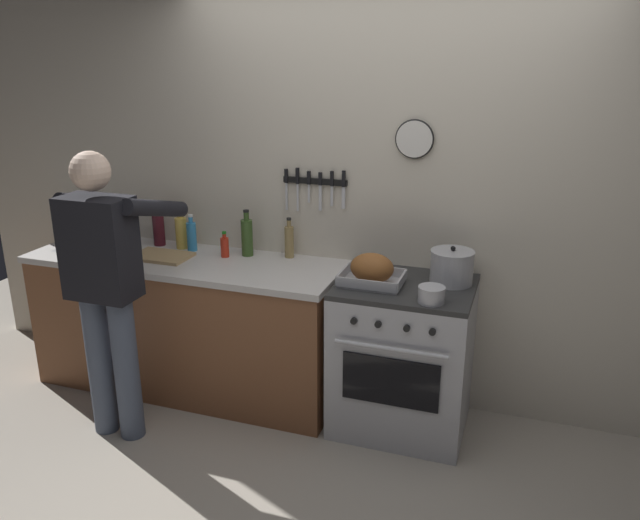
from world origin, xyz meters
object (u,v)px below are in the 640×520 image
stove (402,356)px  bottle_olive_oil (247,237)px  roasting_pan (372,270)px  bottle_dish_soap (192,236)px  bottle_vinegar (289,241)px  saucepan (431,295)px  stock_pot (452,267)px  bottle_hot_sauce (225,247)px  cutting_board (162,256)px  person_cook (106,280)px  bottle_wine_red (159,227)px  bottle_cooking_oil (181,232)px

stove → bottle_olive_oil: (-1.06, 0.19, 0.57)m
roasting_pan → bottle_dish_soap: (-1.27, 0.22, 0.02)m
bottle_vinegar → bottle_olive_oil: 0.27m
roasting_pan → bottle_olive_oil: 0.92m
stove → saucepan: saucepan is taller
stock_pot → bottle_hot_sauce: (-1.42, 0.01, -0.03)m
bottle_vinegar → bottle_olive_oil: bottle_olive_oil is taller
saucepan → cutting_board: bearing=174.0°
roasting_pan → bottle_hot_sauce: 1.02m
bottle_dish_soap → stock_pot: bearing=-1.9°
person_cook → stock_pot: size_ratio=6.80×
person_cook → stock_pot: 1.92m
cutting_board → bottle_olive_oil: size_ratio=1.21×
bottle_wine_red → stock_pot: bearing=-2.7°
bottle_vinegar → bottle_olive_oil: (-0.27, -0.05, 0.02)m
bottle_cooking_oil → bottle_hot_sauce: bearing=-11.8°
person_cook → bottle_olive_oil: person_cook is taller
bottle_dish_soap → bottle_cooking_oil: bottle_cooking_oil is taller
bottle_dish_soap → bottle_olive_oil: bottle_olive_oil is taller
saucepan → bottle_cooking_oil: bottle_cooking_oil is taller
saucepan → bottle_hot_sauce: bottle_hot_sauce is taller
person_cook → bottle_olive_oil: 0.93m
stock_pot → bottle_hot_sauce: bearing=179.7°
bottle_dish_soap → bottle_hot_sauce: bottle_dish_soap is taller
bottle_cooking_oil → bottle_olive_oil: bearing=0.1°
stove → saucepan: (0.18, -0.22, 0.49)m
stove → cutting_board: size_ratio=2.50×
roasting_pan → bottle_vinegar: bottle_vinegar is taller
bottle_dish_soap → bottle_hot_sauce: size_ratio=1.45×
saucepan → bottle_vinegar: bottle_vinegar is taller
person_cook → bottle_wine_red: 0.82m
bottle_cooking_oil → bottle_dish_soap: bearing=-14.7°
roasting_pan → stock_pot: stock_pot is taller
saucepan → bottle_dish_soap: size_ratio=0.58×
cutting_board → bottle_olive_oil: 0.55m
stove → bottle_dish_soap: (-1.45, 0.16, 0.55)m
bottle_hot_sauce → bottle_olive_oil: bearing=31.6°
stock_pot → bottle_dish_soap: 1.69m
stock_pot → saucepan: 0.33m
saucepan → bottle_cooking_oil: bearing=166.8°
roasting_pan → bottle_hot_sauce: (-1.00, 0.17, -0.01)m
bottle_olive_oil → bottle_wine_red: bearing=179.0°
stove → bottle_dish_soap: bearing=173.6°
bottle_vinegar → saucepan: bearing=-25.1°
bottle_wine_red → roasting_pan: bearing=-9.5°
bottle_olive_oil → bottle_cooking_oil: (-0.48, -0.00, -0.01)m
cutting_board → bottle_wine_red: 0.31m
person_cook → cutting_board: person_cook is taller
roasting_pan → bottle_olive_oil: bottle_olive_oil is taller
roasting_pan → bottle_cooking_oil: bearing=169.8°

